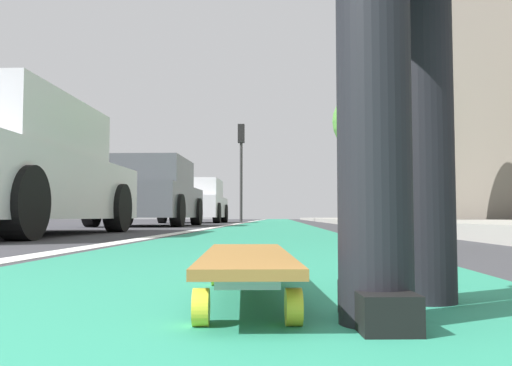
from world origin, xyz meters
TOP-DOWN VIEW (x-y plane):
  - ground_plane at (10.00, 0.00)m, footprint 80.00×80.00m
  - bike_lane_paint at (24.00, 0.00)m, footprint 56.00×1.82m
  - lane_stripe_white at (20.00, 1.06)m, footprint 52.00×0.16m
  - sidewalk_curb at (18.00, -3.38)m, footprint 52.00×3.20m
  - building_facade at (22.00, -6.13)m, footprint 40.00×1.20m
  - skateboard at (1.01, -0.12)m, footprint 0.85×0.25m
  - parked_car_near at (5.58, 2.79)m, footprint 4.37×1.88m
  - parked_car_mid at (11.87, 2.72)m, footprint 4.03×1.96m
  - parked_car_far at (18.69, 2.73)m, footprint 4.19×2.02m
  - traffic_light at (23.17, 1.46)m, footprint 0.33×0.28m
  - street_tree_mid at (11.72, -2.98)m, footprint 1.86×1.86m
  - street_tree_far at (17.82, -2.98)m, footprint 2.11×2.11m
  - pedestrian_distant at (10.79, -2.78)m, footprint 0.47×0.73m

SIDE VIEW (x-z plane):
  - ground_plane at x=10.00m, z-range 0.00..0.00m
  - bike_lane_paint at x=24.00m, z-range 0.00..0.00m
  - lane_stripe_white at x=20.00m, z-range 0.00..0.01m
  - sidewalk_curb at x=18.00m, z-range 0.00..0.14m
  - skateboard at x=1.01m, z-range 0.04..0.15m
  - parked_car_near at x=5.58m, z-range -0.03..1.45m
  - parked_car_mid at x=11.87m, z-range -0.03..1.46m
  - parked_car_far at x=18.69m, z-range -0.03..1.46m
  - pedestrian_distant at x=10.79m, z-range 0.12..1.79m
  - traffic_light at x=23.17m, z-range 0.80..4.97m
  - street_tree_mid at x=11.72m, z-range 0.99..4.93m
  - street_tree_far at x=17.82m, z-range 1.10..5.49m
  - building_facade at x=22.00m, z-range 0.00..12.79m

